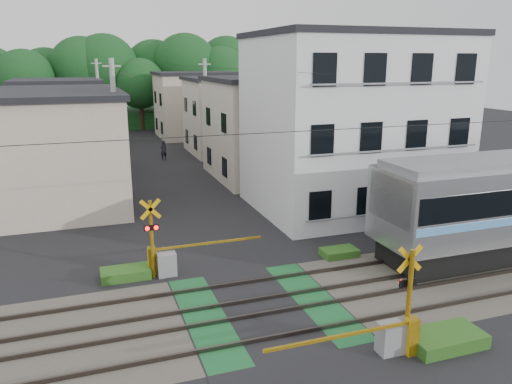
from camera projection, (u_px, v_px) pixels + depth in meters
name	position (u px, v px, depth m)	size (l,w,h in m)	color
ground	(261.00, 308.00, 16.40)	(120.00, 120.00, 0.00)	black
track_bed	(261.00, 307.00, 16.39)	(120.00, 120.00, 0.14)	#47423A
crossing_signal_near	(395.00, 330.00, 13.71)	(4.74, 0.65, 3.09)	#E4A50C
crossing_signal_far	(164.00, 258.00, 18.73)	(4.74, 0.65, 3.09)	#E4A50C
apartment_block	(351.00, 123.00, 26.58)	(10.20, 8.36, 9.30)	white
houses_row	(153.00, 121.00, 39.30)	(22.07, 31.35, 6.80)	beige
tree_hill	(128.00, 80.00, 59.50)	(40.00, 12.78, 11.03)	#16441B
catenary	(423.00, 184.00, 17.40)	(60.00, 5.04, 7.00)	#2D2D33
utility_poles	(140.00, 114.00, 36.01)	(7.90, 42.00, 8.00)	#A5A5A0
pedestrian	(163.00, 150.00, 40.46)	(0.58, 0.38, 1.60)	#262129
weed_patches	(311.00, 296.00, 16.83)	(10.25, 8.80, 0.40)	#2D5E1E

